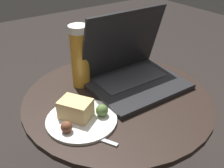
% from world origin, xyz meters
% --- Properties ---
extents(table, '(0.64, 0.64, 0.57)m').
position_xyz_m(table, '(0.00, 0.00, 0.39)').
color(table, '#9E9EA3').
rests_on(table, ground_plane).
extents(laptop, '(0.33, 0.27, 0.26)m').
position_xyz_m(laptop, '(0.09, 0.04, 0.62)').
color(laptop, '#232326').
rests_on(laptop, table).
extents(beer_glass, '(0.07, 0.07, 0.22)m').
position_xyz_m(beer_glass, '(-0.06, 0.14, 0.68)').
color(beer_glass, gold).
rests_on(beer_glass, table).
extents(snack_plate, '(0.21, 0.21, 0.07)m').
position_xyz_m(snack_plate, '(-0.17, -0.04, 0.59)').
color(snack_plate, silver).
rests_on(snack_plate, table).
extents(fork, '(0.10, 0.17, 0.00)m').
position_xyz_m(fork, '(-0.19, -0.10, 0.57)').
color(fork, '#B2B2B7').
rests_on(fork, table).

